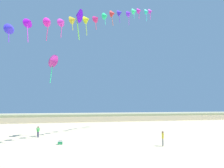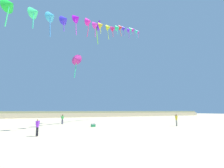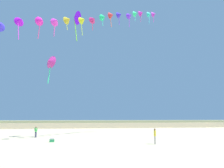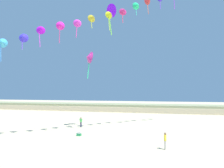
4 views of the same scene
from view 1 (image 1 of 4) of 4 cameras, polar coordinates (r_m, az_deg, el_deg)
ground_plane at (r=22.06m, az=5.46°, el=-17.49°), size 240.00×240.00×0.00m
dune_ridge at (r=70.62m, az=-8.74°, el=-8.00°), size 120.00×11.11×2.08m
person_near_right at (r=28.73m, az=12.12°, el=-12.46°), size 0.24×0.61×1.73m
person_mid_center at (r=37.10m, az=-17.37°, el=-10.73°), size 0.57×0.22×1.62m
kite_banner_string at (r=34.67m, az=-6.19°, el=15.51°), size 32.24×26.70×25.10m
large_kite_low_lead at (r=36.49m, az=-14.32°, el=5.49°), size 2.10×2.13×4.45m
large_kite_mid_trail at (r=38.08m, az=-8.16°, el=15.94°), size 1.99×2.40×4.89m
beach_cooler at (r=30.11m, az=-12.39°, el=-13.62°), size 0.58×0.41×0.46m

